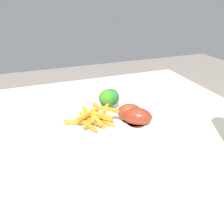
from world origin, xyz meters
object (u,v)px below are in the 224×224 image
chicken_drumstick_extra (128,113)px  broccoli_floret_front (110,97)px  dining_table (100,158)px  chicken_drumstick_near (135,116)px  broccoli_floret_middle (108,98)px  dinner_plate (112,120)px  carrot_fries_pile (94,116)px  chicken_drumstick_far (134,116)px

chicken_drumstick_extra → broccoli_floret_front: bearing=104.3°
dining_table → chicken_drumstick_near: chicken_drumstick_near is taller
broccoli_floret_middle → dinner_plate: bearing=-95.9°
dinner_plate → chicken_drumstick_near: (0.05, -0.05, 0.03)m
dining_table → dinner_plate: 0.13m
dinner_plate → carrot_fries_pile: 0.06m
chicken_drumstick_near → carrot_fries_pile: bearing=157.3°
chicken_drumstick_near → chicken_drumstick_extra: size_ratio=0.98×
broccoli_floret_middle → carrot_fries_pile: (-0.06, -0.06, -0.02)m
broccoli_floret_middle → chicken_drumstick_near: (0.04, -0.10, -0.02)m
dinner_plate → dining_table: bearing=-175.5°
broccoli_floret_middle → carrot_fries_pile: bearing=-135.6°
broccoli_floret_middle → chicken_drumstick_extra: broccoli_floret_middle is taller
carrot_fries_pile → broccoli_floret_middle: bearing=44.4°
broccoli_floret_middle → chicken_drumstick_near: broccoli_floret_middle is taller
chicken_drumstick_far → chicken_drumstick_extra: chicken_drumstick_extra is taller
carrot_fries_pile → chicken_drumstick_far: bearing=-20.1°
broccoli_floret_front → broccoli_floret_middle: 0.01m
chicken_drumstick_near → chicken_drumstick_far: bearing=107.9°
broccoli_floret_front → chicken_drumstick_extra: 0.09m
carrot_fries_pile → chicken_drumstick_extra: 0.09m
dining_table → chicken_drumstick_far: (0.09, -0.04, 0.15)m
chicken_drumstick_near → broccoli_floret_front: bearing=108.1°
broccoli_floret_front → chicken_drumstick_extra: bearing=-75.7°
broccoli_floret_middle → chicken_drumstick_extra: bearing=-68.7°
dining_table → dinner_plate: bearing=4.5°
dining_table → dinner_plate: dinner_plate is taller
dining_table → broccoli_floret_front: broccoli_floret_front is taller
chicken_drumstick_extra → carrot_fries_pile: bearing=167.0°
carrot_fries_pile → broccoli_floret_front: bearing=42.4°
chicken_drumstick_near → chicken_drumstick_far: 0.01m
broccoli_floret_front → chicken_drumstick_near: size_ratio=0.54×
dining_table → broccoli_floret_middle: (0.05, 0.05, 0.17)m
broccoli_floret_front → chicken_drumstick_extra: broccoli_floret_front is taller
carrot_fries_pile → dinner_plate: bearing=6.9°
chicken_drumstick_near → chicken_drumstick_far: (-0.00, 0.01, -0.00)m
dinner_plate → carrot_fries_pile: size_ratio=1.72×
carrot_fries_pile → chicken_drumstick_extra: (0.09, -0.02, 0.01)m
carrot_fries_pile → chicken_drumstick_extra: chicken_drumstick_extra is taller
broccoli_floret_front → broccoli_floret_middle: (-0.01, -0.00, -0.00)m
broccoli_floret_front → broccoli_floret_middle: bearing=-153.5°
chicken_drumstick_far → chicken_drumstick_extra: (-0.01, 0.02, 0.00)m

